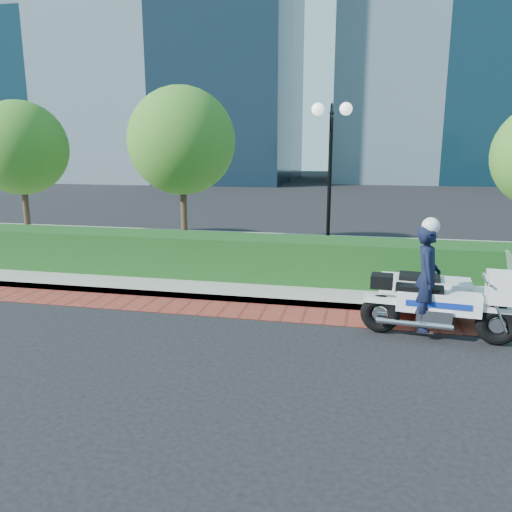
% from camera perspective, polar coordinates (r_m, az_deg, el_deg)
% --- Properties ---
extents(ground, '(120.00, 120.00, 0.00)m').
position_cam_1_polar(ground, '(8.79, -1.10, -9.54)').
color(ground, black).
rests_on(ground, ground).
extents(brick_strip, '(60.00, 1.00, 0.01)m').
position_cam_1_polar(brick_strip, '(10.16, 0.85, -6.41)').
color(brick_strip, maroon).
rests_on(brick_strip, ground).
extents(sidewalk, '(60.00, 8.00, 0.15)m').
position_cam_1_polar(sidewalk, '(14.42, 4.37, -0.47)').
color(sidewalk, gray).
rests_on(sidewalk, ground).
extents(hedge_main, '(18.00, 1.20, 1.00)m').
position_cam_1_polar(hedge_main, '(11.98, 2.83, -0.30)').
color(hedge_main, black).
rests_on(hedge_main, sidewalk).
extents(lamppost, '(1.02, 0.70, 4.21)m').
position_cam_1_polar(lamppost, '(13.17, 8.48, 10.88)').
color(lamppost, black).
rests_on(lamppost, sidewalk).
extents(tree_a, '(3.00, 3.00, 4.58)m').
position_cam_1_polar(tree_a, '(18.07, -25.35, 11.08)').
color(tree_a, '#332319').
rests_on(tree_a, sidewalk).
extents(tree_b, '(3.20, 3.20, 4.89)m').
position_cam_1_polar(tree_b, '(15.40, -8.49, 12.86)').
color(tree_b, '#332319').
rests_on(tree_b, sidewalk).
extents(tower_far_left, '(16.00, 14.00, 34.00)m').
position_cam_1_polar(tower_far_left, '(67.32, -24.49, 23.17)').
color(tower_far_left, black).
rests_on(tower_far_left, ground).
extents(police_motorcycle, '(2.63, 1.96, 2.13)m').
position_cam_1_polar(police_motorcycle, '(9.52, 19.40, -3.90)').
color(police_motorcycle, black).
rests_on(police_motorcycle, ground).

